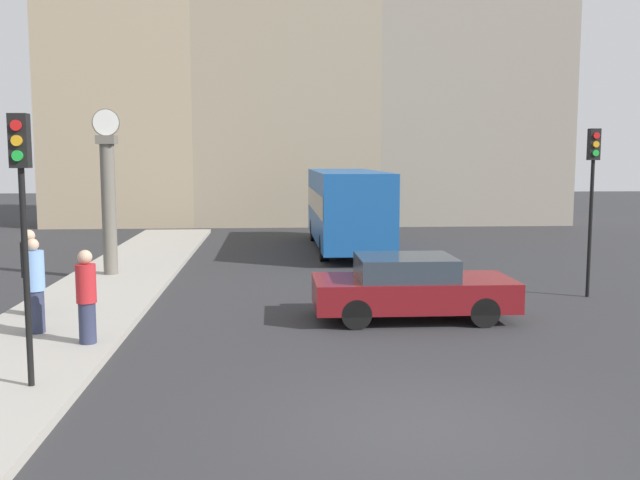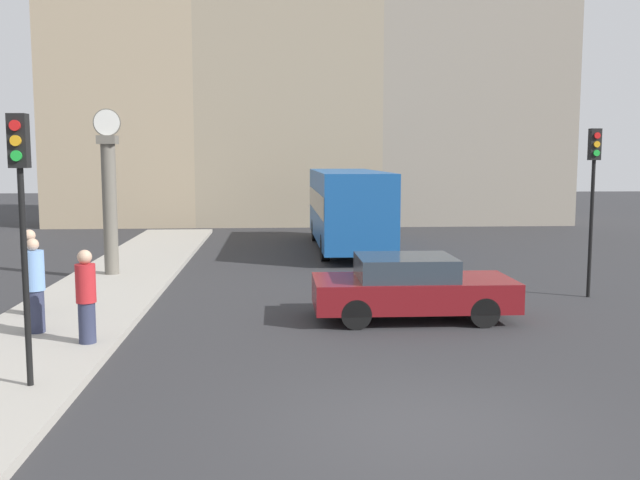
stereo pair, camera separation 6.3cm
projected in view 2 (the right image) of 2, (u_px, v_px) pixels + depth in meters
ground_plane at (421, 427)px, 9.18m from camera, size 120.00×120.00×0.00m
sidewalk_corner at (118, 280)px, 19.68m from camera, size 2.93×25.97×0.15m
building_row at (307, 42)px, 36.23m from camera, size 26.25×5.00×19.78m
sedan_car at (411, 287)px, 15.23m from camera, size 4.24×1.89×1.36m
bus_distant at (348, 205)px, 26.46m from camera, size 2.38×9.20×2.93m
traffic_light_near at (21, 194)px, 10.08m from camera, size 0.26×0.24×3.92m
traffic_light_far at (593, 178)px, 17.35m from camera, size 0.26×0.24×4.14m
street_clock at (109, 197)px, 20.00m from camera, size 0.77×0.52×4.64m
pedestrian_blue_stripe at (34, 286)px, 13.43m from camera, size 0.39×0.39×1.80m
pedestrian_black_jacket at (31, 272)px, 14.98m from camera, size 0.36×0.36×1.81m
pedestrian_red_top at (86, 296)px, 12.67m from camera, size 0.35×0.35×1.68m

